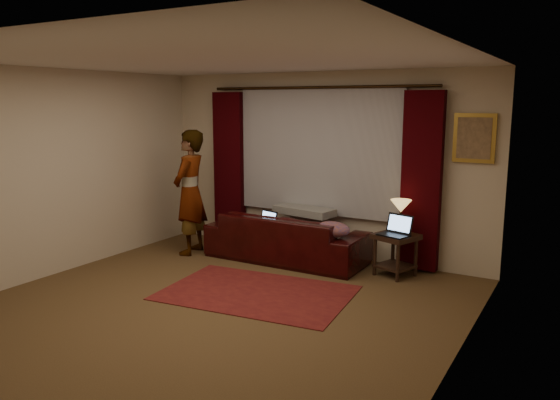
# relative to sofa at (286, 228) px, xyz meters

# --- Properties ---
(floor) EXTENTS (5.00, 5.00, 0.01)m
(floor) POSITION_rel_sofa_xyz_m (0.23, -1.95, -0.46)
(floor) COLOR brown
(floor) RESTS_ON ground
(ceiling) EXTENTS (5.00, 5.00, 0.02)m
(ceiling) POSITION_rel_sofa_xyz_m (0.23, -1.95, 2.15)
(ceiling) COLOR silver
(ceiling) RESTS_ON ground
(wall_back) EXTENTS (5.00, 0.02, 2.60)m
(wall_back) POSITION_rel_sofa_xyz_m (0.23, 0.55, 0.85)
(wall_back) COLOR beige
(wall_back) RESTS_ON ground
(wall_left) EXTENTS (0.02, 5.00, 2.60)m
(wall_left) POSITION_rel_sofa_xyz_m (-2.27, -1.95, 0.85)
(wall_left) COLOR beige
(wall_left) RESTS_ON ground
(wall_right) EXTENTS (0.02, 5.00, 2.60)m
(wall_right) POSITION_rel_sofa_xyz_m (2.73, -1.95, 0.85)
(wall_right) COLOR beige
(wall_right) RESTS_ON ground
(sheer_curtain) EXTENTS (2.50, 0.05, 1.80)m
(sheer_curtain) POSITION_rel_sofa_xyz_m (0.23, 0.49, 1.05)
(sheer_curtain) COLOR #A1A2A9
(sheer_curtain) RESTS_ON wall_back
(drape_left) EXTENTS (0.50, 0.14, 2.30)m
(drape_left) POSITION_rel_sofa_xyz_m (-1.27, 0.44, 0.73)
(drape_left) COLOR black
(drape_left) RESTS_ON floor
(drape_right) EXTENTS (0.50, 0.14, 2.30)m
(drape_right) POSITION_rel_sofa_xyz_m (1.73, 0.44, 0.73)
(drape_right) COLOR black
(drape_right) RESTS_ON floor
(curtain_rod) EXTENTS (0.04, 0.04, 3.40)m
(curtain_rod) POSITION_rel_sofa_xyz_m (0.23, 0.44, 1.93)
(curtain_rod) COLOR black
(curtain_rod) RESTS_ON wall_back
(picture_frame) EXTENTS (0.50, 0.04, 0.60)m
(picture_frame) POSITION_rel_sofa_xyz_m (2.33, 0.52, 1.30)
(picture_frame) COLOR #B18935
(picture_frame) RESTS_ON wall_back
(sofa) EXTENTS (2.24, 0.97, 0.90)m
(sofa) POSITION_rel_sofa_xyz_m (0.00, 0.00, 0.00)
(sofa) COLOR black
(sofa) RESTS_ON floor
(throw_blanket) EXTENTS (0.93, 0.50, 0.10)m
(throw_blanket) POSITION_rel_sofa_xyz_m (0.13, 0.28, 0.46)
(throw_blanket) COLOR gray
(throw_blanket) RESTS_ON sofa
(clothing_pile) EXTENTS (0.50, 0.40, 0.20)m
(clothing_pile) POSITION_rel_sofa_xyz_m (0.77, -0.16, 0.10)
(clothing_pile) COLOR #7B4B58
(clothing_pile) RESTS_ON sofa
(laptop_sofa) EXTENTS (0.38, 0.40, 0.22)m
(laptop_sofa) POSITION_rel_sofa_xyz_m (-0.31, -0.12, 0.11)
(laptop_sofa) COLOR black
(laptop_sofa) RESTS_ON sofa
(area_rug) EXTENTS (2.27, 1.64, 0.01)m
(area_rug) POSITION_rel_sofa_xyz_m (0.37, -1.36, -0.45)
(area_rug) COLOR maroon
(area_rug) RESTS_ON floor
(end_table) EXTENTS (0.60, 0.60, 0.54)m
(end_table) POSITION_rel_sofa_xyz_m (1.54, 0.08, -0.18)
(end_table) COLOR black
(end_table) RESTS_ON floor
(tiffany_lamp) EXTENTS (0.36, 0.36, 0.42)m
(tiffany_lamp) POSITION_rel_sofa_xyz_m (1.56, 0.18, 0.30)
(tiffany_lamp) COLOR olive
(tiffany_lamp) RESTS_ON end_table
(laptop_table) EXTENTS (0.45, 0.47, 0.26)m
(laptop_table) POSITION_rel_sofa_xyz_m (1.54, -0.02, 0.22)
(laptop_table) COLOR black
(laptop_table) RESTS_ON end_table
(person) EXTENTS (0.63, 0.63, 1.80)m
(person) POSITION_rel_sofa_xyz_m (-1.38, -0.39, 0.45)
(person) COLOR gray
(person) RESTS_ON floor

